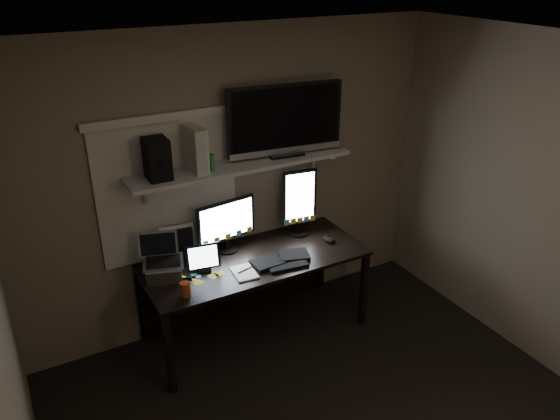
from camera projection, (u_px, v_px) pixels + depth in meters
ceiling at (386, 61)px, 2.50m from camera, size 3.60×3.60×0.00m
back_wall at (233, 183)px, 4.46m from camera, size 3.60×0.00×3.60m
left_wall at (16, 408)px, 2.25m from camera, size 0.00×3.60×3.60m
window_blinds at (169, 190)px, 4.19m from camera, size 1.10×0.02×1.10m
desk at (249, 270)px, 4.56m from camera, size 1.80×0.75×0.73m
wall_shelf at (242, 165)px, 4.23m from camera, size 1.80×0.35×0.03m
monitor_landscape at (226, 226)px, 4.40m from camera, size 0.52×0.12×0.45m
monitor_portrait at (299, 202)px, 4.64m from camera, size 0.31×0.10×0.60m
keyboard at (281, 259)px, 4.34m from camera, size 0.51×0.25×0.03m
mouse at (329, 240)px, 4.62m from camera, size 0.10×0.13×0.04m
notepad at (244, 273)px, 4.17m from camera, size 0.18×0.24×0.01m
tablet at (203, 258)px, 4.16m from camera, size 0.28×0.15×0.23m
file_sorter at (178, 243)px, 4.31m from camera, size 0.25×0.14×0.30m
laptop at (163, 259)px, 4.04m from camera, size 0.36×0.32×0.33m
cup at (185, 289)px, 3.88m from camera, size 0.10×0.10×0.11m
sticky_notes at (203, 279)px, 4.10m from camera, size 0.35×0.28×0.00m
tv at (285, 121)px, 4.27m from camera, size 0.96×0.28×0.57m
game_console at (195, 148)px, 4.01m from camera, size 0.12×0.29×0.34m
speaker at (157, 159)px, 3.87m from camera, size 0.16×0.20×0.30m
bottles at (206, 164)px, 4.01m from camera, size 0.21×0.09×0.13m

